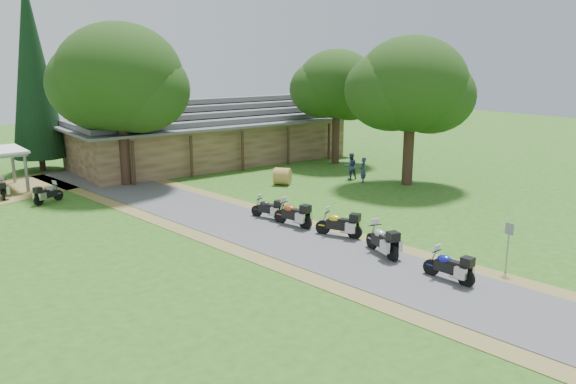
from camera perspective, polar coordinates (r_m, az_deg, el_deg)
ground at (r=21.64m, az=9.65°, el=-7.91°), size 120.00×120.00×0.00m
driveway at (r=24.09m, az=1.93°, el=-5.47°), size 51.95×51.95×0.00m
lodge at (r=43.44m, az=-7.83°, el=6.28°), size 21.40×9.40×4.90m
motorcycle_row_a at (r=21.02m, az=16.03°, el=-7.13°), size 0.79×1.86×1.23m
motorcycle_row_b at (r=23.08m, az=9.54°, el=-4.73°), size 1.12×2.09×1.37m
motorcycle_row_c at (r=25.13m, az=5.17°, el=-3.13°), size 1.45×2.00×1.32m
motorcycle_row_d at (r=26.58m, az=0.48°, el=-2.13°), size 1.08×2.04×1.33m
motorcycle_row_e at (r=27.87m, az=-2.09°, el=-1.58°), size 1.12×1.78×1.16m
motorcycle_carport_a at (r=35.91m, az=-27.01°, el=0.36°), size 0.77×1.74×1.15m
motorcycle_carport_b at (r=33.62m, az=-23.18°, el=-0.06°), size 1.74×1.24×1.14m
person_a at (r=36.08m, az=7.61°, el=2.43°), size 0.67×0.62×1.93m
person_b at (r=37.10m, az=6.40°, el=2.86°), size 0.68×0.57×2.04m
hay_bale at (r=35.33m, az=-0.57°, el=1.61°), size 1.46×1.45×1.08m
sign_post at (r=22.40m, az=21.42°, el=-5.30°), size 0.35×0.06×1.94m
oak_lodge_left at (r=36.06m, az=-16.63°, el=9.08°), size 7.69×7.69×10.78m
oak_lodge_right at (r=42.14m, az=4.94°, el=9.34°), size 5.92×5.92×9.58m
oak_driveway at (r=35.54m, az=12.35°, el=8.73°), size 6.83×6.83×10.11m
cedar_near at (r=42.98m, az=-24.47°, el=10.81°), size 3.62×3.62×13.37m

